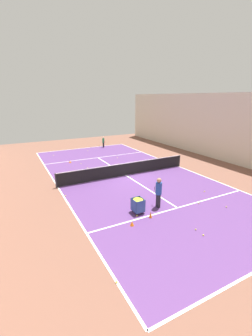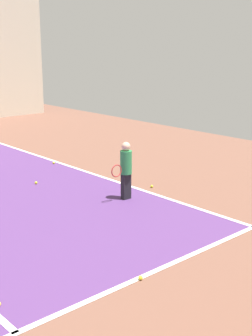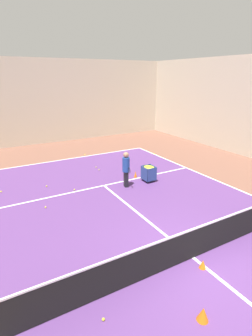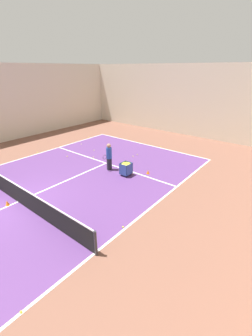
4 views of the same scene
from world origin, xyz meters
The scene contains 26 objects.
ground_plane centered at (0.00, 0.00, 0.00)m, with size 36.52×36.52×0.00m, color brown.
court_playing_area centered at (0.00, 0.00, 0.00)m, with size 10.61×22.55×0.00m.
line_baseline_far centered at (0.00, 11.27, 0.01)m, with size 10.61×0.10×0.00m, color white.
line_sideline_right centered at (5.31, 0.00, 0.01)m, with size 0.10×22.55×0.00m, color white.
line_service_far centered at (0.00, 6.20, 0.01)m, with size 10.61×0.10×0.00m, color white.
line_centre_service centered at (0.00, 0.00, 0.01)m, with size 0.10×12.40×0.00m, color white.
hall_enclosure_far centered at (0.00, 16.33, 3.17)m, with size 20.58×0.15×6.34m.
tennis_net centered at (0.00, 0.00, 0.53)m, with size 10.91×0.10×1.03m.
coach_at_net centered at (0.89, 5.56, 0.99)m, with size 0.41×0.70×1.73m.
ball_cart centered at (2.23, 5.59, 0.58)m, with size 0.56×0.62×0.81m.
training_cone_0 centered at (1.94, 6.38, 0.17)m, with size 0.16×0.16×0.34m, color orange.
training_cone_1 centered at (3.15, 6.60, 0.12)m, with size 0.19×0.19×0.24m, color orange.
training_cone_3 centered at (-0.09, -0.46, 0.13)m, with size 0.20×0.20×0.26m, color orange.
tennis_ball_0 centered at (0.70, 8.32, 0.04)m, with size 0.07×0.07×0.07m, color yellow.
tennis_ball_1 centered at (0.73, 8.82, 0.04)m, with size 0.07×0.07×0.07m, color yellow.
tennis_ball_3 centered at (-5.46, 4.37, 0.04)m, with size 0.07×0.07×0.07m, color yellow.
tennis_ball_12 centered at (-1.44, 6.37, 0.04)m, with size 0.07×0.07×0.07m, color yellow.
tennis_ball_14 centered at (-2.47, 7.44, 0.04)m, with size 0.07×0.07×0.07m, color yellow.
tennis_ball_16 centered at (5.33, 9.42, 0.04)m, with size 0.07×0.07×0.07m, color yellow.
tennis_ball_18 centered at (2.48, 5.93, 0.04)m, with size 0.07×0.07×0.07m, color yellow.
tennis_ball_19 centered at (-4.46, 7.86, 0.04)m, with size 0.07×0.07×0.07m, color yellow.
tennis_ball_20 centered at (5.20, 1.70, 0.04)m, with size 0.07×0.07×0.07m, color yellow.
tennis_ball_21 centered at (-3.04, 5.29, 0.04)m, with size 0.07×0.07×0.07m, color yellow.
tennis_ball_22 centered at (-5.52, 9.66, 0.04)m, with size 0.07×0.07×0.07m, color yellow.
tennis_ball_24 centered at (5.30, -2.67, 0.04)m, with size 0.07×0.07×0.07m, color yellow.
tennis_ball_25 centered at (1.11, 11.56, 0.04)m, with size 0.07×0.07×0.07m, color yellow.
Camera 4 is at (9.89, -3.94, 5.94)m, focal length 24.00 mm.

